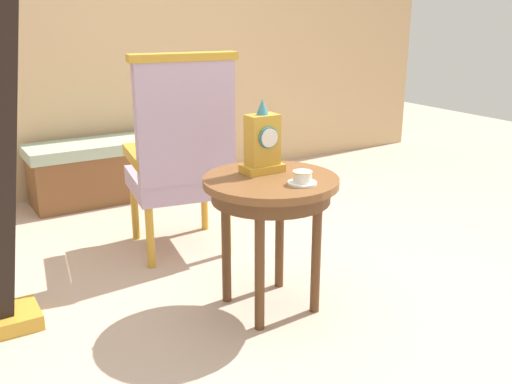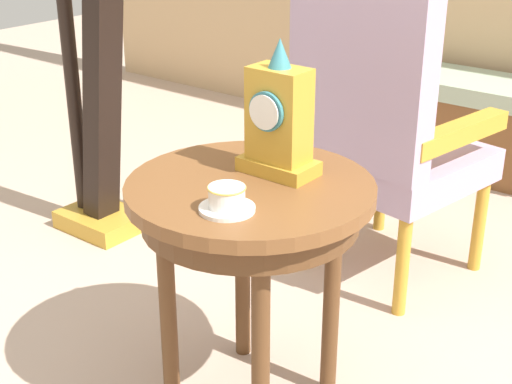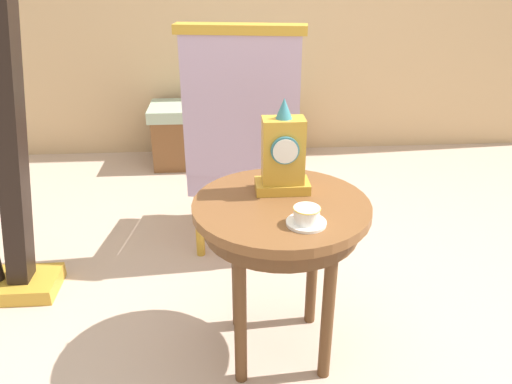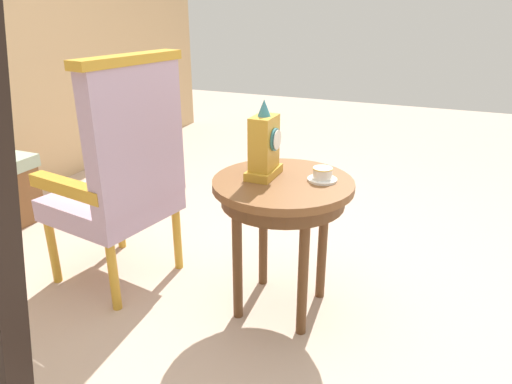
{
  "view_description": "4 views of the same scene",
  "coord_description": "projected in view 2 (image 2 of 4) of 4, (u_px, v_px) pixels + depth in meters",
  "views": [
    {
      "loc": [
        -1.4,
        -2.12,
        1.36
      ],
      "look_at": [
        -0.12,
        -0.01,
        0.57
      ],
      "focal_mm": 40.8,
      "sensor_mm": 36.0,
      "label": 1
    },
    {
      "loc": [
        0.98,
        -1.32,
        1.33
      ],
      "look_at": [
        -0.05,
        -0.02,
        0.61
      ],
      "focal_mm": 52.4,
      "sensor_mm": 36.0,
      "label": 2
    },
    {
      "loc": [
        -0.25,
        -1.52,
        1.39
      ],
      "look_at": [
        -0.14,
        0.09,
        0.62
      ],
      "focal_mm": 34.71,
      "sensor_mm": 36.0,
      "label": 3
    },
    {
      "loc": [
        -1.84,
        -0.66,
        1.34
      ],
      "look_at": [
        -0.06,
        0.09,
        0.56
      ],
      "focal_mm": 33.14,
      "sensor_mm": 36.0,
      "label": 4
    }
  ],
  "objects": [
    {
      "name": "side_table",
      "position": [
        250.0,
        215.0,
        1.83
      ],
      "size": [
        0.61,
        0.61,
        0.64
      ],
      "color": "brown",
      "rests_on": "ground"
    },
    {
      "name": "window_bench",
      "position": [
        486.0,
        127.0,
        3.49
      ],
      "size": [
        1.05,
        0.4,
        0.44
      ],
      "color": "#9EB299",
      "rests_on": "ground"
    },
    {
      "name": "harp",
      "position": [
        93.0,
        55.0,
        2.71
      ],
      "size": [
        0.4,
        0.24,
        1.76
      ],
      "color": "gold",
      "rests_on": "ground"
    },
    {
      "name": "teacup_left",
      "position": [
        225.0,
        199.0,
        1.64
      ],
      "size": [
        0.13,
        0.13,
        0.06
      ],
      "color": "white",
      "rests_on": "side_table"
    },
    {
      "name": "armchair",
      "position": [
        380.0,
        116.0,
        2.42
      ],
      "size": [
        0.62,
        0.61,
        1.14
      ],
      "color": "#B299B7",
      "rests_on": "ground"
    },
    {
      "name": "mantel_clock",
      "position": [
        279.0,
        121.0,
        1.8
      ],
      "size": [
        0.19,
        0.11,
        0.34
      ],
      "color": "gold",
      "rests_on": "side_table"
    }
  ]
}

